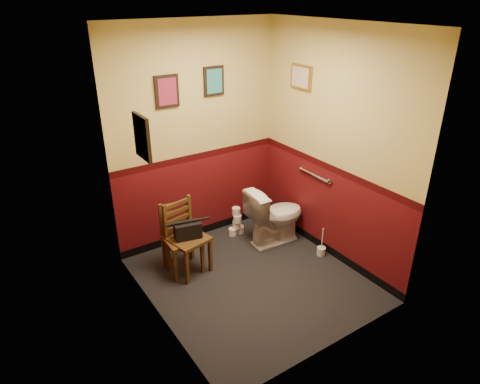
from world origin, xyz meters
TOP-DOWN VIEW (x-y plane):
  - floor at (0.00, 0.00)m, footprint 2.20×2.40m
  - ceiling at (0.00, 0.00)m, footprint 2.20×2.40m
  - wall_back at (0.00, 1.20)m, footprint 2.20×0.00m
  - wall_front at (0.00, -1.20)m, footprint 2.20×0.00m
  - wall_left at (-1.10, 0.00)m, footprint 0.00×2.40m
  - wall_right at (1.10, 0.00)m, footprint 0.00×2.40m
  - grab_bar at (1.07, 0.25)m, footprint 0.05×0.56m
  - framed_print_back_a at (-0.35, 1.18)m, footprint 0.28×0.04m
  - framed_print_back_b at (0.25, 1.18)m, footprint 0.26×0.04m
  - framed_print_left at (-1.08, 0.10)m, footprint 0.04×0.30m
  - framed_print_right at (1.08, 0.60)m, footprint 0.04×0.34m
  - toilet at (0.72, 0.52)m, footprint 0.78×0.48m
  - toilet_brush at (1.00, -0.06)m, footprint 0.11×0.11m
  - chair_left at (-0.55, 0.64)m, footprint 0.40×0.40m
  - chair_right at (-0.51, 0.59)m, footprint 0.47×0.47m
  - handbag at (-0.50, 0.55)m, footprint 0.32×0.21m
  - tp_stack at (0.40, 0.94)m, footprint 0.22×0.14m

SIDE VIEW (x-z plane):
  - floor at x=0.00m, z-range 0.00..0.00m
  - toilet_brush at x=1.00m, z-range -0.13..0.25m
  - tp_stack at x=0.40m, z-range -0.03..0.36m
  - toilet at x=0.72m, z-range 0.00..0.74m
  - chair_left at x=-0.55m, z-range 0.00..0.83m
  - chair_right at x=-0.51m, z-range 0.00..0.86m
  - handbag at x=-0.50m, z-range 0.43..0.65m
  - grab_bar at x=1.07m, z-range 0.92..0.98m
  - wall_back at x=0.00m, z-range 0.00..2.70m
  - wall_front at x=0.00m, z-range 0.00..2.70m
  - wall_left at x=-1.10m, z-range 0.00..2.70m
  - wall_right at x=1.10m, z-range 0.00..2.70m
  - framed_print_left at x=-1.08m, z-range 1.66..2.04m
  - framed_print_back_a at x=-0.35m, z-range 1.77..2.13m
  - framed_print_back_b at x=0.25m, z-range 1.83..2.17m
  - framed_print_right at x=1.08m, z-range 1.91..2.19m
  - ceiling at x=0.00m, z-range 2.70..2.70m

